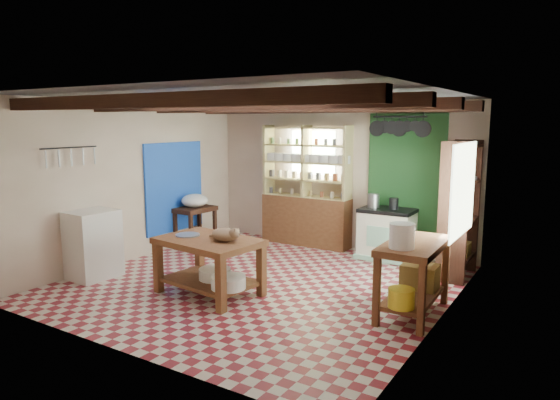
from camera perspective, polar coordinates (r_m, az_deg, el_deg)
The scene contains 30 objects.
floor at distance 7.18m, azimuth -2.26°, elevation -9.52°, with size 5.00×5.00×0.02m, color maroon.
ceiling at distance 6.82m, azimuth -2.40°, elevation 11.76°, with size 5.00×5.00×0.02m, color #3F3E43.
wall_back at distance 9.04m, azimuth 6.66°, elevation 2.78°, with size 5.00×0.04×2.60m, color beige.
wall_front at distance 5.05m, azimuth -18.56°, elevation -2.56°, with size 5.00×0.04×2.60m, color beige.
wall_left at distance 8.53m, azimuth -16.34°, elevation 2.11°, with size 0.04×5.00×2.60m, color beige.
wall_right at distance 5.86m, azimuth 18.30°, elevation -0.99°, with size 0.04×5.00×2.60m, color beige.
ceiling_beams at distance 6.82m, azimuth -2.39°, elevation 10.75°, with size 5.00×3.80×0.15m, color #351C12.
blue_wall_patch at distance 9.15m, azimuth -11.96°, elevation 1.46°, with size 0.04×1.40×1.60m, color blue.
green_wall_patch at distance 8.56m, azimuth 14.14°, elevation 1.88°, with size 1.30×0.04×2.30m, color #1E4B21.
window_back at distance 9.21m, azimuth 3.83°, elevation 5.43°, with size 0.90×0.02×0.80m, color white.
window_right at distance 6.82m, azimuth 20.20°, elevation 1.11°, with size 0.02×1.30×1.20m, color white.
utensil_rail at distance 7.70m, azimuth -22.88°, elevation 4.64°, with size 0.06×0.90×0.28m, color black.
pot_rack at distance 8.10m, azimuth 13.47°, elevation 8.12°, with size 0.86×0.12×0.36m, color black.
shelving_unit at distance 9.14m, azimuth 3.01°, elevation 1.64°, with size 1.70×0.34×2.20m, color tan.
tall_rack at distance 7.69m, azimuth 19.83°, elevation -1.05°, with size 0.40×0.86×2.00m, color #351C12.
work_table at distance 6.70m, azimuth -8.10°, elevation -7.53°, with size 1.32×0.88×0.75m, color brown.
stove at distance 8.46m, azimuth 12.10°, elevation -3.81°, with size 0.87×0.59×0.85m, color white.
prep_table at distance 9.26m, azimuth -9.64°, elevation -3.02°, with size 0.49×0.72×0.73m, color #351C12.
white_cabinet at distance 7.79m, azimuth -20.60°, elevation -4.76°, with size 0.55×0.66×0.99m, color white.
right_counter at distance 6.15m, azimuth 14.98°, elevation -8.66°, with size 0.61×1.22×0.88m, color brown.
cat at distance 6.44m, azimuth -6.33°, elevation -3.94°, with size 0.37×0.28×0.17m, color #997559.
steel_tray at distance 6.82m, azimuth -10.50°, elevation -3.95°, with size 0.33×0.33×0.02m, color #A7A8AE.
basin_large at distance 6.73m, azimuth -7.47°, elevation -8.36°, with size 0.42×0.42×0.15m, color white.
basin_small at distance 6.36m, azimuth -5.91°, elevation -9.35°, with size 0.44×0.44×0.15m, color white.
kettle_left at distance 8.44m, azimuth 10.62°, elevation -0.06°, with size 0.20×0.20×0.23m, color #A7A8AE.
kettle_right at distance 8.33m, azimuth 12.87°, elevation -0.40°, with size 0.15×0.15×0.19m, color black.
enamel_bowl at distance 9.17m, azimuth -9.72°, elevation -0.06°, with size 0.48×0.48×0.24m, color white.
white_bucket at distance 5.69m, azimuth 13.76°, elevation -4.01°, with size 0.28×0.28×0.28m, color white.
wicker_basket at distance 6.44m, azimuth 15.70°, elevation -8.41°, with size 0.42×0.34×0.30m, color olive.
yellow_tub at distance 5.77m, azimuth 13.69°, elevation -10.83°, with size 0.29×0.29×0.21m, color yellow.
Camera 1 is at (3.85, -5.62, 2.27)m, focal length 32.00 mm.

